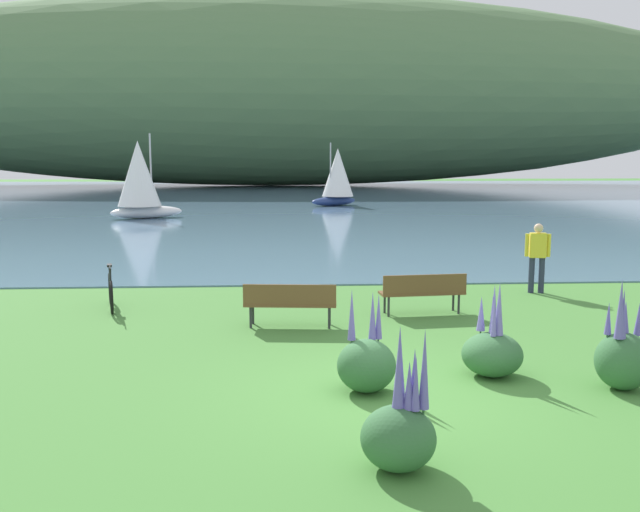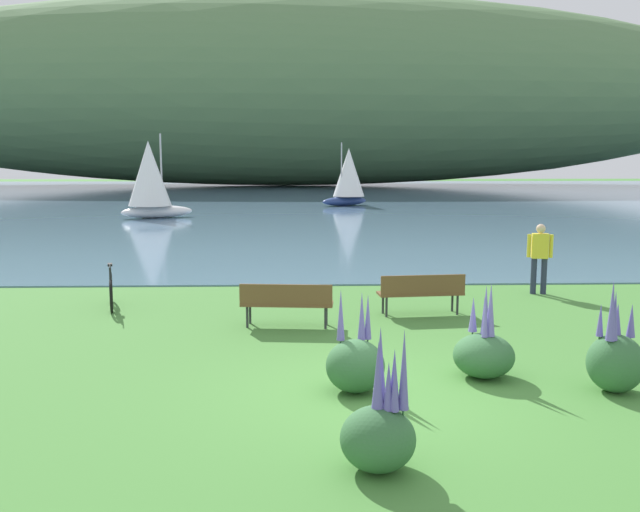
{
  "view_description": "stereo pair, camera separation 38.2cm",
  "coord_description": "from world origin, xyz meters",
  "px_view_note": "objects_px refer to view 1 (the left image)",
  "views": [
    {
      "loc": [
        -1.47,
        -9.08,
        3.28
      ],
      "look_at": [
        -0.6,
        6.66,
        1.0
      ],
      "focal_mm": 38.05,
      "sensor_mm": 36.0,
      "label": 1
    },
    {
      "loc": [
        -1.09,
        -9.1,
        3.28
      ],
      "look_at": [
        -0.6,
        6.66,
        1.0
      ],
      "focal_mm": 38.05,
      "sensor_mm": 36.0,
      "label": 2
    }
  ],
  "objects_px": {
    "park_bench_further_along": "(290,301)",
    "bicycle_leaning_near_bench": "(111,291)",
    "sailboat_mid_bay": "(140,179)",
    "sailboat_nearest_to_shore": "(337,176)",
    "park_bench_near_camera": "(423,290)",
    "person_at_shoreline": "(537,253)"
  },
  "relations": [
    {
      "from": "park_bench_further_along",
      "to": "sailboat_mid_bay",
      "type": "height_order",
      "value": "sailboat_mid_bay"
    },
    {
      "from": "park_bench_near_camera",
      "to": "bicycle_leaning_near_bench",
      "type": "height_order",
      "value": "bicycle_leaning_near_bench"
    },
    {
      "from": "bicycle_leaning_near_bench",
      "to": "sailboat_mid_bay",
      "type": "relative_size",
      "value": 0.38
    },
    {
      "from": "park_bench_further_along",
      "to": "sailboat_nearest_to_shore",
      "type": "relative_size",
      "value": 0.43
    },
    {
      "from": "sailboat_nearest_to_shore",
      "to": "sailboat_mid_bay",
      "type": "height_order",
      "value": "sailboat_mid_bay"
    },
    {
      "from": "park_bench_near_camera",
      "to": "person_at_shoreline",
      "type": "distance_m",
      "value": 3.93
    },
    {
      "from": "park_bench_further_along",
      "to": "sailboat_nearest_to_shore",
      "type": "xyz_separation_m",
      "value": [
        3.64,
        33.81,
        1.54
      ]
    },
    {
      "from": "park_bench_near_camera",
      "to": "person_at_shoreline",
      "type": "height_order",
      "value": "person_at_shoreline"
    },
    {
      "from": "park_bench_further_along",
      "to": "bicycle_leaning_near_bench",
      "type": "relative_size",
      "value": 1.07
    },
    {
      "from": "bicycle_leaning_near_bench",
      "to": "sailboat_nearest_to_shore",
      "type": "height_order",
      "value": "sailboat_nearest_to_shore"
    },
    {
      "from": "bicycle_leaning_near_bench",
      "to": "sailboat_mid_bay",
      "type": "height_order",
      "value": "sailboat_mid_bay"
    },
    {
      "from": "park_bench_further_along",
      "to": "person_at_shoreline",
      "type": "height_order",
      "value": "person_at_shoreline"
    },
    {
      "from": "bicycle_leaning_near_bench",
      "to": "person_at_shoreline",
      "type": "height_order",
      "value": "person_at_shoreline"
    },
    {
      "from": "park_bench_near_camera",
      "to": "sailboat_mid_bay",
      "type": "relative_size",
      "value": 0.4
    },
    {
      "from": "bicycle_leaning_near_bench",
      "to": "sailboat_nearest_to_shore",
      "type": "bearing_deg",
      "value": 76.71
    },
    {
      "from": "park_bench_further_along",
      "to": "bicycle_leaning_near_bench",
      "type": "distance_m",
      "value": 4.32
    },
    {
      "from": "park_bench_near_camera",
      "to": "park_bench_further_along",
      "type": "height_order",
      "value": "same"
    },
    {
      "from": "park_bench_further_along",
      "to": "sailboat_nearest_to_shore",
      "type": "bearing_deg",
      "value": 83.85
    },
    {
      "from": "park_bench_further_along",
      "to": "sailboat_nearest_to_shore",
      "type": "distance_m",
      "value": 34.04
    },
    {
      "from": "bicycle_leaning_near_bench",
      "to": "sailboat_nearest_to_shore",
      "type": "xyz_separation_m",
      "value": [
        7.55,
        31.96,
        1.67
      ]
    },
    {
      "from": "park_bench_near_camera",
      "to": "sailboat_nearest_to_shore",
      "type": "relative_size",
      "value": 0.43
    },
    {
      "from": "bicycle_leaning_near_bench",
      "to": "person_at_shoreline",
      "type": "bearing_deg",
      "value": 7.17
    }
  ]
}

